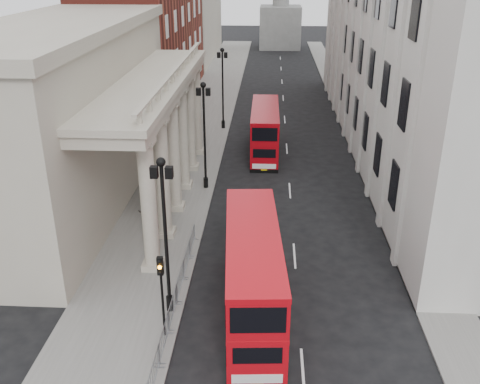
% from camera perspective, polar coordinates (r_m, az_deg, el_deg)
% --- Properties ---
extents(ground, '(260.00, 260.00, 0.00)m').
position_cam_1_polar(ground, '(25.29, -7.69, -17.93)').
color(ground, black).
rests_on(ground, ground).
extents(sidewalk_west, '(6.00, 140.00, 0.12)m').
position_cam_1_polar(sidewalk_west, '(51.77, -5.02, 4.88)').
color(sidewalk_west, slate).
rests_on(sidewalk_west, ground).
extents(sidewalk_east, '(3.00, 140.00, 0.12)m').
position_cam_1_polar(sidewalk_east, '(52.09, 13.31, 4.44)').
color(sidewalk_east, slate).
rests_on(sidewalk_east, ground).
extents(kerb, '(0.20, 140.00, 0.14)m').
position_cam_1_polar(kerb, '(51.44, -1.76, 4.85)').
color(kerb, slate).
rests_on(kerb, ground).
extents(portico_building, '(9.00, 28.00, 12.00)m').
position_cam_1_polar(portico_building, '(40.79, -18.27, 7.31)').
color(portico_building, '#A79E8C').
rests_on(portico_building, ground).
extents(brick_building, '(9.00, 32.00, 22.00)m').
position_cam_1_polar(brick_building, '(68.34, -9.77, 18.63)').
color(brick_building, maroon).
rests_on(brick_building, ground).
extents(east_building, '(8.00, 55.00, 25.00)m').
position_cam_1_polar(east_building, '(51.99, 17.14, 18.11)').
color(east_building, '#BBB9AF').
rests_on(east_building, ground).
extents(lamp_post_south, '(1.05, 0.44, 8.32)m').
position_cam_1_polar(lamp_post_south, '(25.86, -8.00, -3.70)').
color(lamp_post_south, black).
rests_on(lamp_post_south, sidewalk_west).
extents(lamp_post_mid, '(1.05, 0.44, 8.32)m').
position_cam_1_polar(lamp_post_mid, '(40.54, -3.83, 6.76)').
color(lamp_post_mid, black).
rests_on(lamp_post_mid, sidewalk_west).
extents(lamp_post_north, '(1.05, 0.44, 8.32)m').
position_cam_1_polar(lamp_post_north, '(55.95, -1.86, 11.55)').
color(lamp_post_north, black).
rests_on(lamp_post_north, sidewalk_west).
extents(traffic_light, '(0.28, 0.33, 4.30)m').
position_cam_1_polar(traffic_light, '(25.04, -8.40, -9.50)').
color(traffic_light, black).
rests_on(traffic_light, sidewalk_west).
extents(crowd_barriers, '(0.50, 18.75, 1.10)m').
position_cam_1_polar(crowd_barriers, '(26.61, -7.65, -13.63)').
color(crowd_barriers, gray).
rests_on(crowd_barriers, sidewalk_west).
extents(bus_near, '(3.35, 10.89, 4.63)m').
position_cam_1_polar(bus_near, '(26.70, 1.37, -8.66)').
color(bus_near, red).
rests_on(bus_near, ground).
extents(bus_far, '(2.51, 10.08, 4.34)m').
position_cam_1_polar(bus_far, '(49.19, 2.67, 6.64)').
color(bus_far, '#A3070F').
rests_on(bus_far, ground).
extents(pedestrian_a, '(0.74, 0.55, 1.87)m').
position_cam_1_polar(pedestrian_a, '(39.28, -9.00, -0.07)').
color(pedestrian_a, black).
rests_on(pedestrian_a, sidewalk_west).
extents(pedestrian_b, '(1.04, 0.89, 1.86)m').
position_cam_1_polar(pedestrian_b, '(36.49, -10.10, -2.09)').
color(pedestrian_b, '#282320').
rests_on(pedestrian_b, sidewalk_west).
extents(pedestrian_c, '(1.01, 0.77, 1.87)m').
position_cam_1_polar(pedestrian_c, '(43.79, -6.57, 2.62)').
color(pedestrian_c, black).
rests_on(pedestrian_c, sidewalk_west).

